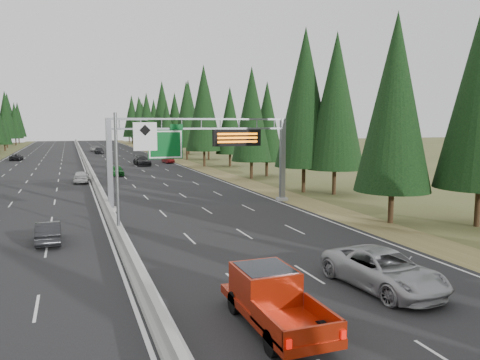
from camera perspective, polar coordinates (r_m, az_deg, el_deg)
name	(u,v)px	position (r m, az deg, el deg)	size (l,w,h in m)	color
road	(87,166)	(85.48, -18.17, 1.60)	(32.00, 260.00, 0.08)	black
shoulder_right	(187,163)	(87.88, -6.49, 2.03)	(3.60, 260.00, 0.06)	olive
median_barrier	(87,164)	(85.45, -18.17, 1.85)	(0.70, 260.00, 0.85)	#969690
sign_gantry	(209,148)	(41.72, -3.82, 3.95)	(16.75, 0.98, 7.80)	slate
hov_sign_pole	(126,166)	(30.39, -13.70, 1.65)	(2.80, 0.50, 8.00)	slate
tree_row_right	(214,112)	(85.34, -3.22, 8.26)	(12.04, 239.96, 18.74)	black
silver_minivan	(383,270)	(22.08, 17.09, -10.41)	(2.86, 6.19, 1.72)	#A5A5AA
red_pickup	(270,294)	(17.71, 3.63, -13.69)	(2.16, 6.04, 1.97)	black
car_ahead_green	(117,170)	(68.50, -14.79, 1.13)	(1.72, 4.28, 1.46)	#155F20
car_ahead_dkred	(168,160)	(88.32, -8.77, 2.48)	(1.40, 4.03, 1.33)	maroon
car_ahead_dkgrey	(142,161)	(84.19, -11.86, 2.31)	(2.31, 5.69, 1.65)	black
car_ahead_white	(96,149)	(129.47, -17.17, 3.66)	(2.43, 5.26, 1.46)	silver
car_ahead_far	(99,150)	(120.43, -16.81, 3.49)	(1.94, 4.82, 1.64)	black
car_onc_near	(49,232)	(31.27, -22.30, -5.89)	(1.43, 4.09, 1.35)	black
car_onc_white	(81,177)	(61.29, -18.79, 0.38)	(1.80, 4.48, 1.53)	#B7B7B7
car_onc_far	(16,157)	(104.28, -25.61, 2.55)	(2.21, 4.80, 1.33)	black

